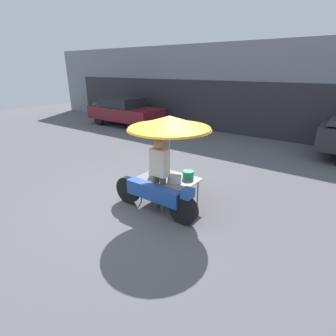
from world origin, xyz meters
The scene contains 6 objects.
ground_plane centered at (0.00, 0.00, 0.00)m, with size 36.00×36.00×0.00m, color #56565B.
shopfront_building centered at (0.00, 8.70, 2.01)m, with size 28.00×2.06×4.05m.
vendor_motorcycle_cart centered at (0.41, 0.25, 1.52)m, with size 2.15×1.80×2.02m.
vendor_person centered at (0.40, -0.02, 0.89)m, with size 0.38×0.22×1.60m.
parked_car centered at (-6.76, 6.10, 0.77)m, with size 4.16×1.80×1.47m.
potted_plant centered at (-10.21, 7.01, 0.54)m, with size 0.69×0.69×0.92m.
Camera 1 is at (3.61, -4.11, 2.94)m, focal length 28.00 mm.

